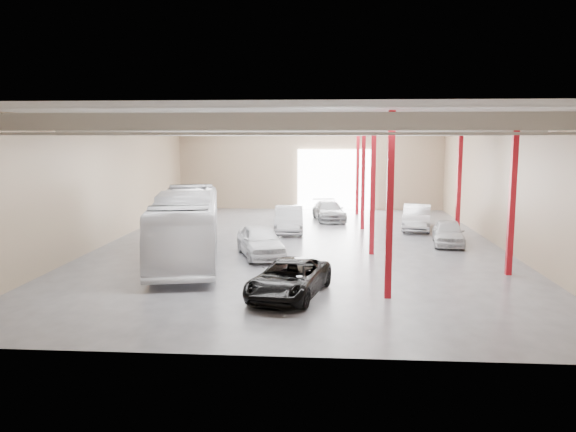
# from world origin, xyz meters

# --- Properties ---
(depot_shell) EXTENTS (22.12, 32.12, 7.06)m
(depot_shell) POSITION_xyz_m (0.13, 0.48, 4.98)
(depot_shell) COLOR #4E4E53
(depot_shell) RESTS_ON ground
(coach_bus) EXTENTS (5.14, 12.60, 3.42)m
(coach_bus) POSITION_xyz_m (-5.42, -3.92, 1.71)
(coach_bus) COLOR white
(coach_bus) RESTS_ON ground
(black_sedan) EXTENTS (3.45, 5.42, 1.39)m
(black_sedan) POSITION_xyz_m (0.06, -10.08, 0.70)
(black_sedan) COLOR black
(black_sedan) RESTS_ON ground
(car_row_a) EXTENTS (3.33, 5.12, 1.62)m
(car_row_a) POSITION_xyz_m (-1.88, -3.00, 0.81)
(car_row_a) COLOR silver
(car_row_a) RESTS_ON ground
(car_row_b) EXTENTS (2.06, 5.14, 1.66)m
(car_row_b) POSITION_xyz_m (-0.95, 4.50, 0.83)
(car_row_b) COLOR #BABBBF
(car_row_b) RESTS_ON ground
(car_row_c) EXTENTS (2.76, 5.11, 1.41)m
(car_row_c) POSITION_xyz_m (1.60, 9.70, 0.70)
(car_row_c) COLOR gray
(car_row_c) RESTS_ON ground
(car_right_near) EXTENTS (2.59, 5.19, 1.64)m
(car_right_near) POSITION_xyz_m (7.36, 6.05, 0.82)
(car_right_near) COLOR silver
(car_right_near) RESTS_ON ground
(car_right_far) EXTENTS (2.20, 4.29, 1.40)m
(car_right_far) POSITION_xyz_m (8.30, 0.85, 0.70)
(car_right_far) COLOR silver
(car_right_far) RESTS_ON ground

